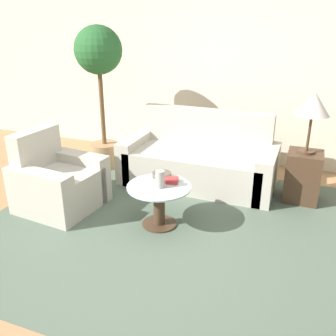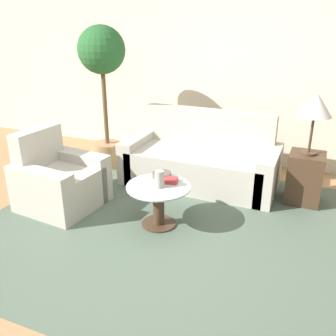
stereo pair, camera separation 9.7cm
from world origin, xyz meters
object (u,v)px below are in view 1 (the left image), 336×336
object	(u,v)px
table_lamp	(313,105)
book_stack	(170,180)
coffee_table	(159,200)
sofa_main	(200,161)
potted_plant	(100,71)
bowl	(162,175)
armchair	(56,183)
vase	(160,179)

from	to	relation	value
table_lamp	book_stack	bearing A→B (deg)	-141.13
coffee_table	table_lamp	distance (m)	1.96
sofa_main	coffee_table	bearing A→B (deg)	-93.00
potted_plant	book_stack	bearing A→B (deg)	-38.11
sofa_main	book_stack	distance (m)	1.12
potted_plant	book_stack	world-z (taller)	potted_plant
coffee_table	bowl	world-z (taller)	bowl
sofa_main	armchair	world-z (taller)	sofa_main
table_lamp	bowl	xyz separation A→B (m)	(-1.40, -0.93, -0.67)
sofa_main	potted_plant	bearing A→B (deg)	179.30
bowl	book_stack	size ratio (longest dim) A/B	1.09
sofa_main	bowl	size ratio (longest dim) A/B	9.56
armchair	book_stack	size ratio (longest dim) A/B	4.80
sofa_main	book_stack	bearing A→B (deg)	-89.63
bowl	armchair	bearing A→B (deg)	-168.72
vase	book_stack	xyz separation A→B (m)	(0.05, 0.15, -0.07)
coffee_table	armchair	bearing A→B (deg)	-179.08
table_lamp	bowl	world-z (taller)	table_lamp
sofa_main	armchair	distance (m)	1.82
bowl	sofa_main	bearing A→B (deg)	83.06
sofa_main	table_lamp	distance (m)	1.54
table_lamp	vase	distance (m)	1.87
armchair	bowl	xyz separation A→B (m)	(1.19, 0.24, 0.19)
book_stack	coffee_table	bearing A→B (deg)	-132.77
sofa_main	coffee_table	xyz separation A→B (m)	(-0.06, -1.23, 0.00)
armchair	bowl	size ratio (longest dim) A/B	4.42
armchair	vase	world-z (taller)	armchair
armchair	coffee_table	world-z (taller)	armchair
coffee_table	book_stack	distance (m)	0.23
armchair	book_stack	distance (m)	1.35
sofa_main	table_lamp	world-z (taller)	table_lamp
vase	bowl	world-z (taller)	vase
table_lamp	book_stack	size ratio (longest dim) A/B	3.71
potted_plant	vase	size ratio (longest dim) A/B	10.98
coffee_table	potted_plant	distance (m)	2.14
table_lamp	coffee_table	bearing A→B (deg)	-139.45
coffee_table	book_stack	xyz separation A→B (m)	(0.07, 0.12, 0.18)
bowl	book_stack	world-z (taller)	bowl
armchair	vase	xyz separation A→B (m)	(1.28, -0.01, 0.26)
coffee_table	vase	world-z (taller)	vase
coffee_table	bowl	xyz separation A→B (m)	(-0.06, 0.22, 0.19)
coffee_table	bowl	distance (m)	0.29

